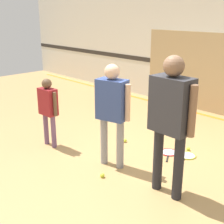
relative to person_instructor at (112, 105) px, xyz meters
name	(u,v)px	position (x,y,z in m)	size (l,w,h in m)	color
ground_plane	(128,167)	(0.21, 0.14, -0.98)	(16.00, 16.00, 0.00)	tan
wall_panel	(198,72)	(-0.72, 3.54, -0.06)	(2.94, 0.05, 1.84)	tan
person_instructor	(112,105)	(0.00, 0.00, 0.00)	(0.59, 0.35, 1.59)	gray
person_student_left	(48,105)	(-1.31, -0.28, -0.23)	(0.46, 0.21, 1.22)	#6B4C70
person_student_right	(171,112)	(1.06, -0.02, 0.14)	(0.69, 0.30, 1.82)	#232328
racket_spare_on_floor	(187,156)	(0.64, 1.11, -0.97)	(0.38, 0.56, 0.03)	#C6D838
racket_second_spare	(169,153)	(0.36, 0.99, -0.97)	(0.41, 0.52, 0.03)	red
tennis_ball_near_instructor	(102,175)	(0.18, -0.37, -0.95)	(0.07, 0.07, 0.07)	#CCE038
tennis_ball_by_spare_racket	(188,149)	(0.53, 1.32, -0.95)	(0.07, 0.07, 0.07)	#CCE038
tennis_ball_stray_left	(125,141)	(-0.48, 0.78, -0.95)	(0.07, 0.07, 0.07)	#CCE038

